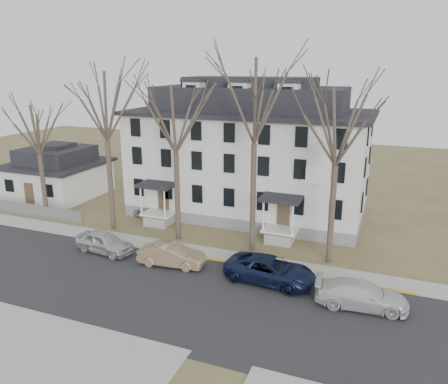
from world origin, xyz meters
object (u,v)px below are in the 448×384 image
at_px(tree_far_left, 104,101).
at_px(tree_mid_right, 338,121).
at_px(boarding_house, 249,154).
at_px(tree_bungalow, 36,126).
at_px(car_tan, 172,255).
at_px(car_silver, 104,243).
at_px(tree_center, 255,95).
at_px(tree_mid_left, 175,114).
at_px(small_house, 58,174).
at_px(bicycle_left, 142,214).
at_px(car_navy, 270,270).
at_px(car_white, 361,295).

relative_size(tree_far_left, tree_mid_right, 1.08).
relative_size(boarding_house, tree_far_left, 1.52).
xyz_separation_m(tree_bungalow, car_tan, (14.76, -4.43, -7.38)).
xyz_separation_m(tree_far_left, car_silver, (2.26, -4.28, -9.58)).
height_order(boarding_house, tree_far_left, tree_far_left).
bearing_deg(tree_center, tree_mid_left, 180.00).
relative_size(small_house, tree_mid_left, 0.68).
xyz_separation_m(tree_mid_right, bicycle_left, (-16.56, 2.84, -9.10)).
bearing_deg(tree_bungalow, small_house, 122.84).
distance_m(boarding_house, small_house, 20.34).
height_order(small_house, bicycle_left, small_house).
bearing_deg(car_navy, car_white, -95.16).
distance_m(boarding_house, car_tan, 13.47).
relative_size(tree_center, tree_bungalow, 1.36).
xyz_separation_m(tree_mid_left, car_white, (14.05, -5.25, -8.87)).
relative_size(boarding_house, tree_mid_left, 1.63).
distance_m(tree_center, car_silver, 14.82).
bearing_deg(car_navy, tree_center, 35.90).
bearing_deg(car_silver, car_white, -86.26).
distance_m(car_navy, car_white, 5.59).
relative_size(boarding_house, car_navy, 3.69).
relative_size(boarding_house, bicycle_left, 10.83).
distance_m(small_house, car_navy, 27.64).
bearing_deg(car_navy, small_house, 72.78).
xyz_separation_m(car_silver, bicycle_left, (-1.32, 7.12, -0.26)).
bearing_deg(bicycle_left, car_silver, -157.77).
bearing_deg(car_white, car_silver, 81.68).
relative_size(tree_mid_right, car_tan, 2.85).
xyz_separation_m(small_house, car_white, (31.05, -11.45, -1.52)).
relative_size(tree_far_left, tree_mid_left, 1.08).
relative_size(small_house, tree_bungalow, 0.81).
distance_m(tree_mid_right, car_white, 10.62).
height_order(small_house, tree_mid_left, tree_mid_left).
xyz_separation_m(tree_far_left, car_tan, (7.76, -4.43, -9.61)).
bearing_deg(small_house, tree_far_left, -29.39).
xyz_separation_m(car_silver, car_tan, (5.50, -0.15, -0.03)).
bearing_deg(small_house, car_navy, -22.26).
xyz_separation_m(tree_bungalow, car_white, (27.05, -5.25, -7.39)).
relative_size(tree_mid_left, car_white, 2.53).
height_order(tree_far_left, tree_center, tree_center).
height_order(boarding_house, tree_bungalow, boarding_house).
height_order(boarding_house, bicycle_left, boarding_house).
bearing_deg(tree_mid_left, bicycle_left, 150.69).
distance_m(tree_far_left, car_silver, 10.73).
distance_m(tree_bungalow, car_silver, 12.58).
xyz_separation_m(tree_far_left, tree_bungalow, (-7.00, 0.00, -2.22)).
bearing_deg(small_house, tree_mid_left, -20.03).
bearing_deg(car_silver, tree_center, -59.41).
xyz_separation_m(tree_bungalow, car_silver, (9.26, -4.28, -7.36)).
bearing_deg(car_silver, boarding_house, -21.58).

